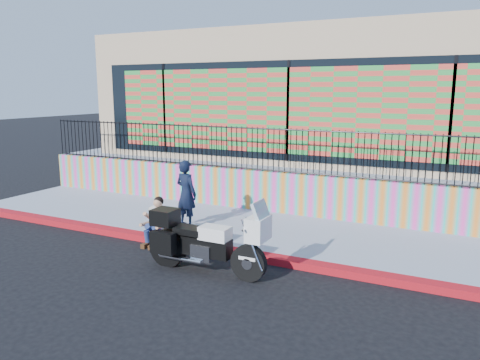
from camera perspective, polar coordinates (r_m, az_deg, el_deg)
The scene contains 10 objects.
ground at distance 10.17m, azimuth -2.77°, elevation -8.87°, with size 90.00×90.00×0.00m, color black.
red_curb at distance 10.14m, azimuth -2.78°, elevation -8.47°, with size 16.00×0.30×0.15m, color #9F110B.
sidewalk at distance 11.54m, azimuth 1.24°, elevation -6.03°, with size 16.00×3.00×0.15m, color #929CAF.
mural_wall at distance 12.80m, azimuth 4.31°, elevation -1.46°, with size 16.00×0.20×1.10m, color #FA41B0.
metal_fence at distance 12.60m, azimuth 4.38°, elevation 3.65°, with size 15.80×0.04×1.20m, color black, non-canonical shape.
elevated_platform at distance 17.56m, azimuth 10.61°, elevation 1.53°, with size 16.00×10.00×1.25m, color #929CAF.
storefront_building at distance 17.12m, azimuth 10.72°, elevation 10.12°, with size 14.00×8.06×4.00m.
police_motorcycle at distance 8.96m, azimuth -4.38°, elevation -7.32°, with size 2.46×0.81×1.53m.
police_officer at distance 11.41m, azimuth -6.57°, elevation -1.66°, with size 0.60×0.39×1.64m, color black.
seated_man at distance 10.70m, azimuth -10.22°, elevation -5.48°, with size 0.54×0.71×1.06m.
Camera 1 is at (4.69, -8.34, 3.45)m, focal length 35.00 mm.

